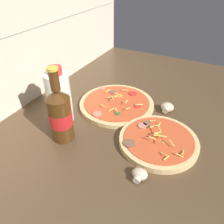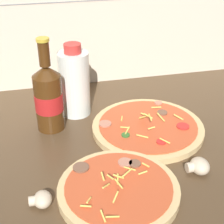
{
  "view_description": "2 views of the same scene",
  "coord_description": "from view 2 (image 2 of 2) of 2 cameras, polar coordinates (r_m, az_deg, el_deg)",
  "views": [
    {
      "loc": [
        -49.09,
        -20.39,
        51.92
      ],
      "look_at": [
        3.24,
        6.61,
        9.96
      ],
      "focal_mm": 35.0,
      "sensor_mm": 36.0,
      "label": 1
    },
    {
      "loc": [
        -9.63,
        -61.4,
        53.19
      ],
      "look_at": [
        6.89,
        9.02,
        11.12
      ],
      "focal_mm": 55.0,
      "sensor_mm": 36.0,
      "label": 2
    }
  ],
  "objects": [
    {
      "name": "pizza_near",
      "position": [
        0.73,
        1.08,
        -12.78
      ],
      "size": [
        25.38,
        25.38,
        4.89
      ],
      "color": "tan",
      "rests_on": "counter_slab"
    },
    {
      "name": "mushroom_left",
      "position": [
        0.8,
        14.2,
        -8.71
      ],
      "size": [
        5.28,
        5.03,
        3.52
      ],
      "color": "beige",
      "rests_on": "counter_slab"
    },
    {
      "name": "mushroom_right",
      "position": [
        0.72,
        -11.63,
        -14.05
      ],
      "size": [
        4.55,
        4.34,
        3.04
      ],
      "color": "beige",
      "rests_on": "counter_slab"
    },
    {
      "name": "beer_bottle",
      "position": [
        0.91,
        -10.51,
        2.5
      ],
      "size": [
        7.42,
        7.42,
        25.08
      ],
      "color": "#47280F",
      "rests_on": "counter_slab"
    },
    {
      "name": "tile_backsplash",
      "position": [
        1.1,
        -8.26,
        17.7
      ],
      "size": [
        160.0,
        1.13,
        60.0
      ],
      "color": "beige",
      "rests_on": "ground"
    },
    {
      "name": "pizza_far",
      "position": [
        0.93,
        5.96,
        -2.53
      ],
      "size": [
        29.83,
        29.83,
        4.95
      ],
      "color": "tan",
      "rests_on": "counter_slab"
    },
    {
      "name": "oil_bottle",
      "position": [
        0.97,
        -6.5,
        4.84
      ],
      "size": [
        8.48,
        8.48,
        20.9
      ],
      "color": "silver",
      "rests_on": "counter_slab"
    },
    {
      "name": "counter_slab",
      "position": [
        0.81,
        -3.34,
        -9.77
      ],
      "size": [
        160.0,
        90.0,
        2.5
      ],
      "color": "#4C3823",
      "rests_on": "ground"
    }
  ]
}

